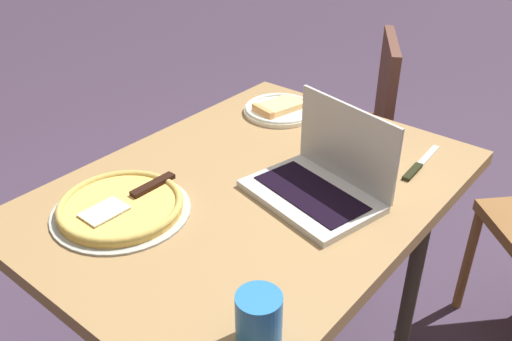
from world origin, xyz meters
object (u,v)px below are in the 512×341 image
Objects in this scene: dining_table at (254,208)px; drink_cup at (259,319)px; pizza_tray at (121,206)px; pizza_plate at (280,109)px; chair_near at (353,125)px; laptop at (322,178)px; table_knife at (418,166)px.

dining_table is 10.56× the size of drink_cup.
pizza_plate is at bearing -176.32° from pizza_tray.
chair_near is (-1.21, -0.06, -0.27)m from pizza_tray.
laptop reaches higher than table_knife.
pizza_plate is at bearing -151.29° from dining_table.
pizza_plate is (-0.38, -0.21, 0.09)m from dining_table.
table_knife is 0.26× the size of chair_near.
dining_table is at bearing -139.50° from drink_cup.
laptop reaches higher than pizza_plate.
laptop is (-0.07, 0.16, 0.12)m from dining_table.
pizza_plate reaches higher than dining_table.
pizza_tray is at bearing -41.63° from laptop.
laptop is 0.48m from pizza_plate.
laptop reaches higher than chair_near.
table_knife is at bearing 41.90° from chair_near.
dining_table is 0.46m from table_knife.
drink_cup is at bearing 23.18° from chair_near.
pizza_tray is 0.78m from table_knife.
dining_table is 0.35m from pizza_tray.
table_knife is (-0.64, 0.45, -0.01)m from pizza_tray.
chair_near is at bearing -138.10° from table_knife.
pizza_plate is 0.94m from drink_cup.
chair_near is at bearing -166.00° from dining_table.
pizza_plate is at bearing -93.76° from table_knife.
pizza_plate reaches higher than table_knife.
chair_near is at bearing -176.97° from pizza_tray.
dining_table is at bearing -65.15° from laptop.
chair_near is at bearing -156.82° from drink_cup.
chair_near reaches higher than table_knife.
table_knife is (0.03, 0.49, -0.01)m from pizza_plate.
table_knife is (-0.28, 0.13, -0.04)m from laptop.
laptop is at bearing 138.37° from pizza_tray.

